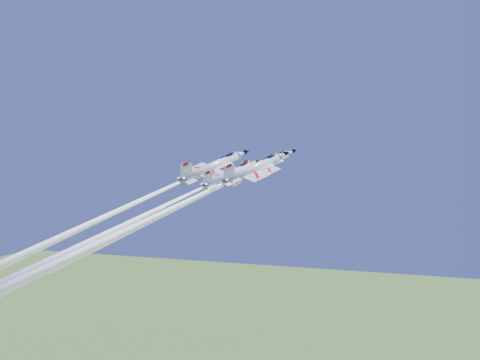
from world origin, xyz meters
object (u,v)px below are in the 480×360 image
(jet_lead, at_px, (193,200))
(jet_left, at_px, (110,214))
(jet_slot, at_px, (145,215))
(jet_right, at_px, (158,215))

(jet_lead, height_order, jet_left, jet_left)
(jet_lead, height_order, jet_slot, jet_lead)
(jet_lead, distance_m, jet_slot, 13.18)
(jet_left, distance_m, jet_right, 13.94)
(jet_lead, xyz_separation_m, jet_slot, (-4.76, -12.12, -2.02))
(jet_left, relative_size, jet_right, 1.10)
(jet_lead, relative_size, jet_right, 0.87)
(jet_right, bearing_deg, jet_left, -160.37)
(jet_left, bearing_deg, jet_slot, 13.54)
(jet_lead, xyz_separation_m, jet_right, (-2.12, -11.75, -1.95))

